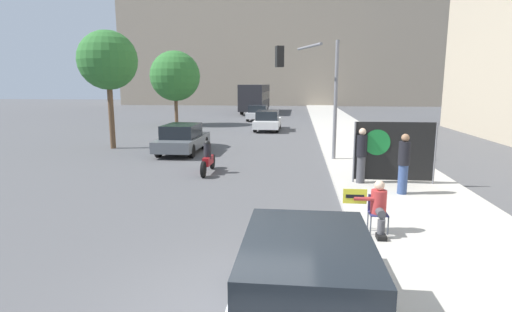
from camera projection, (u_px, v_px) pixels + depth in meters
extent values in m
cube|color=#B7B2A8|center=(363.00, 151.00, 20.03)|extent=(4.12, 90.00, 0.13)
cube|color=gray|center=(282.00, 18.00, 65.95)|extent=(52.00, 12.00, 28.22)
cylinder|color=#474C56|center=(371.00, 226.00, 8.69)|extent=(0.03, 0.03, 0.41)
cylinder|color=#474C56|center=(388.00, 226.00, 8.65)|extent=(0.03, 0.03, 0.41)
cylinder|color=#474C56|center=(368.00, 220.00, 9.06)|extent=(0.03, 0.03, 0.41)
cylinder|color=#474C56|center=(384.00, 221.00, 9.02)|extent=(0.03, 0.03, 0.41)
cube|color=navy|center=(378.00, 214.00, 8.82)|extent=(0.40, 0.40, 0.02)
cube|color=navy|center=(377.00, 203.00, 8.97)|extent=(0.40, 0.02, 0.38)
cylinder|color=#424247|center=(380.00, 212.00, 8.64)|extent=(0.18, 0.42, 0.18)
cylinder|color=#424247|center=(381.00, 229.00, 8.49)|extent=(0.16, 0.16, 0.41)
cube|color=black|center=(381.00, 237.00, 8.46)|extent=(0.20, 0.28, 0.10)
cylinder|color=#B23333|center=(379.00, 202.00, 8.80)|extent=(0.34, 0.34, 0.52)
sphere|color=beige|center=(380.00, 185.00, 8.73)|extent=(0.22, 0.22, 0.22)
cylinder|color=#B23333|center=(364.00, 199.00, 8.74)|extent=(0.45, 0.09, 0.09)
cube|color=yellow|center=(355.00, 196.00, 8.75)|extent=(0.52, 0.02, 0.33)
cube|color=black|center=(355.00, 196.00, 8.74)|extent=(0.39, 0.01, 0.08)
cylinder|color=#334775|center=(403.00, 179.00, 11.91)|extent=(0.28, 0.28, 0.88)
cylinder|color=black|center=(404.00, 153.00, 11.77)|extent=(0.34, 0.34, 0.70)
sphere|color=#936B4C|center=(405.00, 138.00, 11.69)|extent=(0.23, 0.23, 0.23)
cylinder|color=#424247|center=(361.00, 170.00, 13.25)|extent=(0.28, 0.28, 0.89)
cylinder|color=black|center=(362.00, 146.00, 13.10)|extent=(0.34, 0.34, 0.71)
sphere|color=beige|center=(363.00, 132.00, 13.02)|extent=(0.23, 0.23, 0.23)
cylinder|color=slate|center=(354.00, 152.00, 13.25)|extent=(0.06, 0.06, 2.03)
cylinder|color=slate|center=(435.00, 154.00, 12.98)|extent=(0.06, 0.06, 2.03)
cube|color=black|center=(394.00, 151.00, 13.10)|extent=(2.59, 0.02, 1.93)
cylinder|color=#197A33|center=(377.00, 142.00, 13.09)|extent=(0.85, 0.01, 0.85)
cylinder|color=slate|center=(336.00, 101.00, 17.13)|extent=(0.16, 0.16, 5.07)
cylinder|color=slate|center=(309.00, 47.00, 16.43)|extent=(0.98, 2.43, 0.11)
cube|color=black|center=(280.00, 57.00, 16.20)|extent=(0.38, 0.38, 0.84)
sphere|color=green|center=(279.00, 64.00, 16.25)|extent=(0.18, 0.18, 0.18)
cube|color=silver|center=(306.00, 300.00, 5.29)|extent=(1.87, 4.51, 0.55)
cube|color=black|center=(307.00, 264.00, 5.00)|extent=(1.61, 2.35, 0.65)
cylinder|color=black|center=(255.00, 266.00, 6.78)|extent=(0.22, 0.64, 0.64)
cylinder|color=black|center=(354.00, 271.00, 6.61)|extent=(0.22, 0.64, 0.64)
cube|color=#565B60|center=(183.00, 142.00, 19.82)|extent=(1.80, 4.31, 0.53)
cube|color=black|center=(182.00, 131.00, 19.55)|extent=(1.55, 2.24, 0.63)
cylinder|color=black|center=(176.00, 142.00, 21.25)|extent=(0.22, 0.64, 0.64)
cylinder|color=black|center=(205.00, 143.00, 21.09)|extent=(0.22, 0.64, 0.64)
cylinder|color=black|center=(158.00, 150.00, 18.64)|extent=(0.22, 0.64, 0.64)
cylinder|color=black|center=(191.00, 151.00, 18.47)|extent=(0.22, 0.64, 0.64)
cube|color=white|center=(268.00, 123.00, 29.52)|extent=(1.80, 4.59, 0.54)
cube|color=black|center=(268.00, 115.00, 29.23)|extent=(1.55, 2.39, 0.63)
cylinder|color=black|center=(259.00, 124.00, 31.03)|extent=(0.22, 0.64, 0.64)
cylinder|color=black|center=(279.00, 124.00, 30.87)|extent=(0.22, 0.64, 0.64)
cylinder|color=black|center=(255.00, 128.00, 28.25)|extent=(0.22, 0.64, 0.64)
cylinder|color=black|center=(277.00, 128.00, 28.08)|extent=(0.22, 0.64, 0.64)
cube|color=silver|center=(258.00, 115.00, 37.57)|extent=(1.90, 4.21, 0.52)
cube|color=black|center=(258.00, 109.00, 37.31)|extent=(1.63, 2.19, 0.62)
cylinder|color=black|center=(251.00, 116.00, 38.97)|extent=(0.22, 0.64, 0.64)
cylinder|color=black|center=(268.00, 116.00, 38.80)|extent=(0.22, 0.64, 0.64)
cylinder|color=black|center=(248.00, 118.00, 36.42)|extent=(0.22, 0.64, 0.64)
cylinder|color=black|center=(266.00, 118.00, 36.24)|extent=(0.22, 0.64, 0.64)
cube|color=#232328|center=(255.00, 97.00, 47.42)|extent=(2.58, 11.06, 2.86)
cube|color=black|center=(255.00, 95.00, 47.39)|extent=(2.60, 10.51, 0.92)
cylinder|color=black|center=(249.00, 107.00, 51.13)|extent=(0.30, 1.04, 1.04)
cylinder|color=black|center=(267.00, 107.00, 50.89)|extent=(0.30, 1.04, 1.04)
cylinder|color=black|center=(242.00, 110.00, 44.42)|extent=(0.30, 1.04, 1.04)
cylinder|color=black|center=(262.00, 110.00, 44.19)|extent=(0.30, 1.04, 1.04)
cube|color=maroon|center=(208.00, 161.00, 15.29)|extent=(0.24, 0.93, 0.32)
cylinder|color=black|center=(207.00, 151.00, 15.18)|extent=(0.28, 0.28, 0.59)
sphere|color=black|center=(207.00, 143.00, 15.12)|extent=(0.24, 0.24, 0.24)
cylinder|color=black|center=(212.00, 161.00, 16.08)|extent=(0.10, 0.60, 0.60)
cylinder|color=black|center=(203.00, 169.00, 14.57)|extent=(0.10, 0.60, 0.60)
cylinder|color=brown|center=(111.00, 115.00, 20.96)|extent=(0.28, 0.28, 3.53)
sphere|color=#2D6B2D|center=(108.00, 60.00, 20.46)|extent=(3.02, 3.02, 3.02)
cylinder|color=brown|center=(176.00, 110.00, 32.86)|extent=(0.28, 0.28, 2.60)
sphere|color=#2D6B2D|center=(175.00, 76.00, 32.38)|extent=(4.04, 4.04, 4.04)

